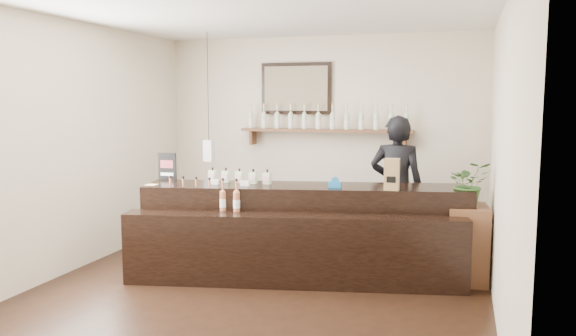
{
  "coord_description": "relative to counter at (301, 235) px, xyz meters",
  "views": [
    {
      "loc": [
        1.92,
        -5.17,
        1.92
      ],
      "look_at": [
        0.08,
        0.7,
        1.17
      ],
      "focal_mm": 35.0,
      "sensor_mm": 36.0,
      "label": 1
    }
  ],
  "objects": [
    {
      "name": "room_shell",
      "position": [
        -0.28,
        -0.57,
        1.24
      ],
      "size": [
        5.0,
        5.0,
        5.0
      ],
      "color": "beige",
      "rests_on": "ground"
    },
    {
      "name": "counter",
      "position": [
        0.0,
        0.0,
        0.0
      ],
      "size": [
        3.59,
        1.65,
        1.15
      ],
      "color": "black",
      "rests_on": "ground"
    },
    {
      "name": "potted_plant",
      "position": [
        1.72,
        0.37,
        0.59
      ],
      "size": [
        0.5,
        0.46,
        0.47
      ],
      "primitive_type": "imported",
      "rotation": [
        0.0,
        0.0,
        0.24
      ],
      "color": "#315B24",
      "rests_on": "side_cabinet"
    },
    {
      "name": "shopkeeper",
      "position": [
        0.9,
        0.98,
        0.52
      ],
      "size": [
        0.74,
        0.51,
        1.97
      ],
      "primitive_type": "imported",
      "rotation": [
        0.0,
        0.0,
        3.09
      ],
      "color": "black",
      "rests_on": "ground"
    },
    {
      "name": "paper_bag",
      "position": [
        0.95,
        0.08,
        0.69
      ],
      "size": [
        0.15,
        0.12,
        0.33
      ],
      "color": "olive",
      "rests_on": "counter"
    },
    {
      "name": "back_wall_decor",
      "position": [
        -0.43,
        1.8,
        1.29
      ],
      "size": [
        2.66,
        0.96,
        1.69
      ],
      "color": "#56341D",
      "rests_on": "ground"
    },
    {
      "name": "side_cabinet",
      "position": [
        1.72,
        0.37,
        -0.06
      ],
      "size": [
        0.46,
        0.59,
        0.81
      ],
      "color": "#56341D",
      "rests_on": "ground"
    },
    {
      "name": "ground",
      "position": [
        -0.28,
        -0.57,
        -0.46
      ],
      "size": [
        5.0,
        5.0,
        0.0
      ],
      "primitive_type": "plane",
      "color": "black",
      "rests_on": "ground"
    },
    {
      "name": "promo_sign",
      "position": [
        -1.66,
        0.06,
        0.68
      ],
      "size": [
        0.23,
        0.03,
        0.32
      ],
      "color": "black",
      "rests_on": "counter"
    },
    {
      "name": "tape_dispenser",
      "position": [
        0.35,
        0.07,
        0.57
      ],
      "size": [
        0.14,
        0.06,
        0.12
      ],
      "color": "#1866AB",
      "rests_on": "counter"
    }
  ]
}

